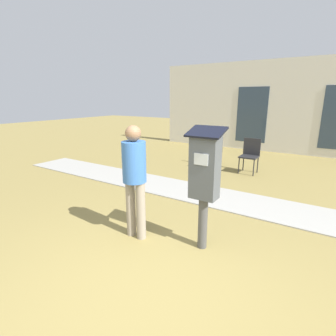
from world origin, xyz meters
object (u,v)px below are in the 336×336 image
object	(u,v)px
parking_meter	(205,174)
outdoor_chair_middle	(250,153)
person_standing	(135,174)
outdoor_chair_left	(213,149)

from	to	relation	value
parking_meter	outdoor_chair_middle	distance (m)	4.01
parking_meter	outdoor_chair_middle	xyz separation A→B (m)	(-0.53, 3.95, -0.49)
person_standing	outdoor_chair_middle	distance (m)	4.23
outdoor_chair_left	outdoor_chair_middle	distance (m)	1.05
person_standing	outdoor_chair_middle	size ratio (longest dim) A/B	1.76
parking_meter	outdoor_chair_left	size ratio (longest dim) A/B	1.77
outdoor_chair_left	outdoor_chair_middle	xyz separation A→B (m)	(1.05, -0.03, 0.00)
outdoor_chair_middle	person_standing	bearing A→B (deg)	-117.60
parking_meter	person_standing	distance (m)	0.95
parking_meter	person_standing	size ratio (longest dim) A/B	1.01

